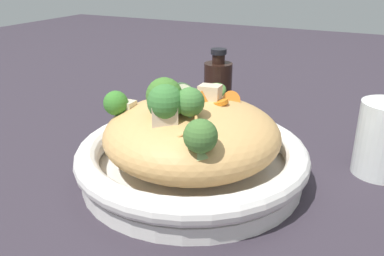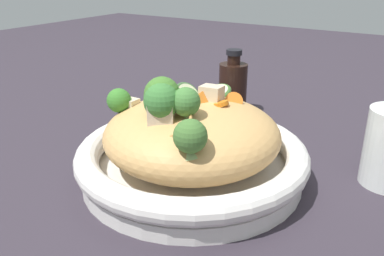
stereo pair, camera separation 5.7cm
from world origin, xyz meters
The scene contains 9 objects.
ground_plane centered at (0.00, 0.00, 0.00)m, with size 3.00×3.00×0.00m, color #2F2932.
serving_bowl centered at (0.00, 0.00, 0.03)m, with size 0.33×0.33×0.06m.
noodle_heap centered at (0.00, 0.00, 0.07)m, with size 0.25×0.25×0.10m.
broccoli_florets centered at (0.05, -0.01, 0.13)m, with size 0.11×0.21×0.08m.
carrot_coins centered at (-0.03, 0.01, 0.11)m, with size 0.07×0.12×0.03m.
zucchini_slices centered at (-0.05, -0.01, 0.11)m, with size 0.12×0.07×0.04m.
chicken_chunks centered at (0.02, -0.01, 0.12)m, with size 0.13×0.14×0.04m.
soy_sauce_bottle centered at (-0.28, -0.08, 0.06)m, with size 0.06×0.06×0.13m.
drinking_glass centered at (-0.14, 0.25, 0.06)m, with size 0.08×0.08×0.11m.
Camera 1 is at (0.47, 0.24, 0.30)m, focal length 38.06 mm.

